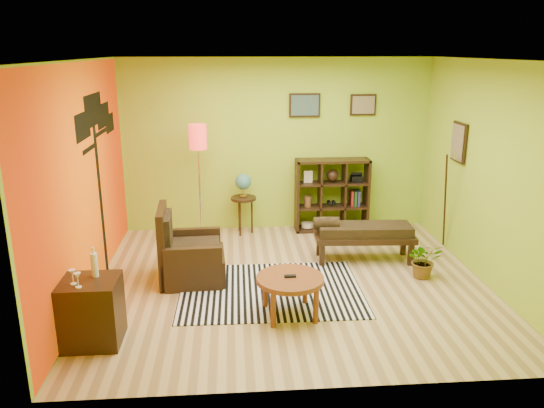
{
  "coord_description": "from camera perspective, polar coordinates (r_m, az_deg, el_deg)",
  "views": [
    {
      "loc": [
        -0.74,
        -6.28,
        2.92
      ],
      "look_at": [
        -0.24,
        0.06,
        1.05
      ],
      "focal_mm": 35.0,
      "sensor_mm": 36.0,
      "label": 1
    }
  ],
  "objects": [
    {
      "name": "floor_lamp",
      "position": [
        8.08,
        -7.95,
        6.02
      ],
      "size": [
        0.28,
        0.28,
        1.84
      ],
      "color": "silver",
      "rests_on": "ground"
    },
    {
      "name": "bench",
      "position": [
        7.62,
        9.64,
        -3.05
      ],
      "size": [
        1.45,
        0.58,
        0.65
      ],
      "color": "black",
      "rests_on": "ground"
    },
    {
      "name": "ground",
      "position": [
        6.97,
        2.07,
        -8.42
      ],
      "size": [
        5.0,
        5.0,
        0.0
      ],
      "primitive_type": "plane",
      "color": "tan",
      "rests_on": "ground"
    },
    {
      "name": "zebra_rug",
      "position": [
        6.74,
        -0.14,
        -9.23
      ],
      "size": [
        2.29,
        1.69,
        0.01
      ],
      "primitive_type": "cube",
      "rotation": [
        0.0,
        0.0,
        -0.01
      ],
      "color": "white",
      "rests_on": "ground"
    },
    {
      "name": "cube_shelf",
      "position": [
        8.79,
        6.54,
        0.96
      ],
      "size": [
        1.2,
        0.35,
        1.2
      ],
      "color": "black",
      "rests_on": "ground"
    },
    {
      "name": "potted_plant",
      "position": [
        7.32,
        16.01,
        -6.19
      ],
      "size": [
        0.46,
        0.51,
        0.38
      ],
      "primitive_type": "imported",
      "rotation": [
        0.0,
        0.0,
        -0.04
      ],
      "color": "#26661E",
      "rests_on": "ground"
    },
    {
      "name": "globe_table",
      "position": [
        8.53,
        -3.11,
        1.66
      ],
      "size": [
        0.41,
        0.41,
        1.0
      ],
      "color": "black",
      "rests_on": "ground"
    },
    {
      "name": "armchair",
      "position": [
        7.02,
        -9.02,
        -5.75
      ],
      "size": [
        0.86,
        0.87,
        0.99
      ],
      "color": "black",
      "rests_on": "ground"
    },
    {
      "name": "room_shell",
      "position": [
        6.43,
        1.39,
        6.33
      ],
      "size": [
        5.04,
        4.54,
        2.82
      ],
      "color": "#9FC82B",
      "rests_on": "ground"
    },
    {
      "name": "side_cabinet",
      "position": [
        5.81,
        -18.86,
        -10.86
      ],
      "size": [
        0.58,
        0.53,
        1.0
      ],
      "color": "black",
      "rests_on": "ground"
    },
    {
      "name": "coffee_table",
      "position": [
        6.01,
        1.96,
        -8.41
      ],
      "size": [
        0.76,
        0.76,
        0.49
      ],
      "color": "brown",
      "rests_on": "ground"
    }
  ]
}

